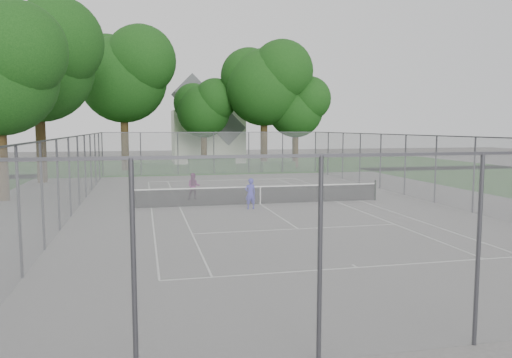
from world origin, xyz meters
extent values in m
plane|color=#63615E|center=(0.00, 0.00, 0.00)|extent=(120.00, 120.00, 0.00)
cube|color=#1C4A15|center=(0.00, 26.00, 0.00)|extent=(60.00, 20.00, 0.00)
cube|color=silver|center=(0.00, -11.88, 0.01)|extent=(10.97, 0.06, 0.01)
cube|color=silver|center=(0.00, 11.88, 0.01)|extent=(10.97, 0.06, 0.01)
cube|color=silver|center=(-5.49, 0.00, 0.01)|extent=(0.06, 23.77, 0.01)
cube|color=silver|center=(5.49, 0.00, 0.01)|extent=(0.06, 23.77, 0.01)
cube|color=silver|center=(-4.12, 0.00, 0.01)|extent=(0.06, 23.77, 0.01)
cube|color=silver|center=(4.12, 0.00, 0.01)|extent=(0.06, 23.77, 0.01)
cube|color=silver|center=(0.00, -6.40, 0.01)|extent=(8.23, 0.06, 0.01)
cube|color=silver|center=(0.00, 6.40, 0.01)|extent=(8.23, 0.06, 0.01)
cube|color=silver|center=(0.00, 0.00, 0.01)|extent=(0.06, 12.80, 0.01)
cube|color=silver|center=(0.00, -11.73, 0.01)|extent=(0.06, 0.30, 0.01)
cube|color=silver|center=(0.00, 11.73, 0.01)|extent=(0.06, 0.30, 0.01)
cylinder|color=black|center=(-6.39, 0.00, 0.55)|extent=(0.10, 0.10, 1.10)
cylinder|color=black|center=(6.39, 0.00, 0.55)|extent=(0.10, 0.10, 1.10)
cube|color=black|center=(0.00, 0.00, 0.45)|extent=(12.67, 0.01, 0.86)
cube|color=white|center=(0.00, 0.00, 0.91)|extent=(12.77, 0.03, 0.06)
cube|color=white|center=(0.00, 0.00, 0.44)|extent=(0.05, 0.02, 0.88)
cylinder|color=#38383D|center=(-9.00, 17.00, 1.75)|extent=(0.08, 0.08, 3.50)
cylinder|color=#38383D|center=(9.00, 17.00, 1.75)|extent=(0.08, 0.08, 3.50)
cube|color=slate|center=(0.00, -17.00, 1.75)|extent=(18.00, 0.02, 3.50)
cube|color=slate|center=(0.00, 17.00, 1.75)|extent=(18.00, 0.02, 3.50)
cube|color=slate|center=(-9.00, 0.00, 1.75)|extent=(0.02, 34.00, 3.50)
cube|color=slate|center=(9.00, 0.00, 1.75)|extent=(0.02, 34.00, 3.50)
cube|color=#38383D|center=(0.00, -17.00, 3.50)|extent=(18.00, 0.05, 0.05)
cube|color=#38383D|center=(0.00, 17.00, 3.50)|extent=(18.00, 0.05, 0.05)
cube|color=#38383D|center=(-9.00, 0.00, 3.50)|extent=(0.05, 34.00, 0.05)
cube|color=#38383D|center=(9.00, 0.00, 3.50)|extent=(0.05, 34.00, 0.05)
cylinder|color=#322312|center=(-7.40, 22.36, 2.74)|extent=(0.68, 0.68, 5.48)
sphere|color=#0F330E|center=(-7.40, 22.36, 8.21)|extent=(7.80, 7.80, 7.80)
sphere|color=#0F330E|center=(-5.84, 21.19, 9.77)|extent=(6.24, 6.24, 6.24)
sphere|color=#0F330E|center=(-8.77, 23.34, 9.38)|extent=(5.85, 5.85, 5.85)
cylinder|color=#322312|center=(0.08, 24.64, 1.84)|extent=(0.60, 0.60, 3.68)
sphere|color=#0F330E|center=(0.08, 24.64, 5.51)|extent=(5.23, 5.23, 5.23)
sphere|color=#0F330E|center=(1.12, 23.85, 6.55)|extent=(4.18, 4.18, 4.18)
sphere|color=#0F330E|center=(-0.84, 25.29, 6.29)|extent=(3.92, 3.92, 3.92)
cylinder|color=#322312|center=(5.55, 21.99, 2.56)|extent=(0.67, 0.67, 5.12)
sphere|color=#0F330E|center=(5.55, 21.99, 7.67)|extent=(7.29, 7.29, 7.29)
sphere|color=#0F330E|center=(7.01, 20.90, 9.13)|extent=(5.83, 5.83, 5.83)
sphere|color=#0F330E|center=(4.27, 22.90, 8.77)|extent=(5.46, 5.46, 5.46)
cylinder|color=#322312|center=(8.63, 21.77, 1.86)|extent=(0.61, 0.61, 3.72)
sphere|color=#0F330E|center=(8.63, 21.77, 5.57)|extent=(5.29, 5.29, 5.29)
sphere|color=#0F330E|center=(9.69, 20.97, 6.62)|extent=(4.23, 4.23, 4.23)
sphere|color=#0F330E|center=(7.71, 22.43, 6.36)|extent=(3.96, 3.96, 3.96)
cylinder|color=#322312|center=(-12.87, 13.33, 2.72)|extent=(0.68, 0.68, 5.43)
sphere|color=#0F330E|center=(-12.87, 13.33, 8.14)|extent=(7.73, 7.73, 7.73)
sphere|color=#0F330E|center=(-11.33, 12.17, 9.68)|extent=(6.18, 6.18, 6.18)
sphere|color=#0F330E|center=(-14.22, 14.29, 9.30)|extent=(5.79, 5.79, 5.79)
cylinder|color=#322312|center=(-13.22, 4.36, 2.20)|extent=(0.64, 0.64, 4.41)
sphere|color=#0F330E|center=(-11.97, 3.42, 7.86)|extent=(5.02, 5.02, 5.02)
cube|color=#1A4717|center=(-5.10, 18.54, 0.44)|extent=(3.53, 1.06, 0.88)
cube|color=#1A4717|center=(0.01, 18.54, 0.63)|extent=(4.01, 1.15, 1.26)
cube|color=#1A4717|center=(5.82, 17.90, 0.44)|extent=(2.95, 1.08, 0.89)
cube|color=beige|center=(1.24, 30.97, 2.87)|extent=(7.64, 5.73, 5.73)
cube|color=#58575D|center=(1.24, 30.97, 5.73)|extent=(7.57, 5.92, 7.57)
imported|color=#322EAD|center=(-0.81, -1.34, 0.75)|extent=(0.59, 0.42, 1.50)
imported|color=#6B235B|center=(-3.16, 2.43, 0.72)|extent=(0.76, 0.62, 1.45)
camera|label=1|loc=(-5.82, -24.64, 3.96)|focal=35.00mm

